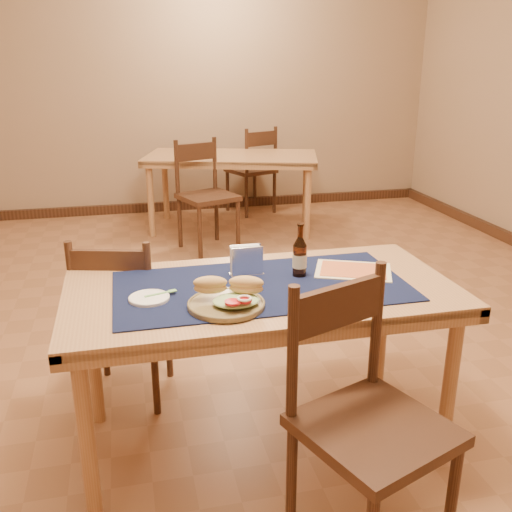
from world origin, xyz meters
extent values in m
cube|color=#966341|center=(0.00, 0.00, -0.01)|extent=(6.00, 7.00, 0.02)
cube|color=#A08167|center=(0.00, 3.51, 1.40)|extent=(6.00, 0.02, 2.80)
cylinder|color=#AC7E51|center=(-0.72, -1.12, 0.35)|extent=(0.06, 0.06, 0.71)
cylinder|color=#AC7E51|center=(0.72, -1.12, 0.35)|extent=(0.06, 0.06, 0.71)
cylinder|color=#AC7E51|center=(-0.72, -0.48, 0.35)|extent=(0.06, 0.06, 0.71)
cylinder|color=#AC7E51|center=(0.72, -0.48, 0.35)|extent=(0.06, 0.06, 0.71)
cube|color=#AC7E51|center=(0.00, -0.80, 0.73)|extent=(1.60, 0.80, 0.04)
cube|color=#0E1336|center=(0.00, -0.80, 0.75)|extent=(1.20, 0.60, 0.01)
cube|color=#3F2516|center=(0.00, 3.47, 0.05)|extent=(6.00, 0.06, 0.10)
cylinder|color=#AC7E51|center=(-0.28, 2.50, 0.35)|extent=(0.06, 0.06, 0.71)
cylinder|color=#AC7E51|center=(1.15, 2.07, 0.35)|extent=(0.06, 0.06, 0.71)
cylinder|color=#AC7E51|center=(-0.09, 3.14, 0.35)|extent=(0.06, 0.06, 0.71)
cylinder|color=#AC7E51|center=(1.34, 2.71, 0.35)|extent=(0.06, 0.06, 0.71)
cube|color=#AC7E51|center=(0.53, 2.60, 0.73)|extent=(1.83, 1.27, 0.04)
cylinder|color=#3F2516|center=(-0.35, -0.15, 0.22)|extent=(0.03, 0.03, 0.44)
cylinder|color=#3F2516|center=(-0.69, -0.06, 0.22)|extent=(0.03, 0.03, 0.44)
cylinder|color=#3F2516|center=(-0.45, -0.49, 0.22)|extent=(0.03, 0.03, 0.44)
cylinder|color=#3F2516|center=(-0.78, -0.39, 0.22)|extent=(0.03, 0.03, 0.44)
cube|color=#3F2516|center=(-0.57, -0.27, 0.44)|extent=(0.50, 0.50, 0.04)
cube|color=#3F2516|center=(-0.62, -0.45, 0.77)|extent=(0.34, 0.12, 0.14)
cylinder|color=#3F2516|center=(-0.45, -0.50, 0.66)|extent=(0.03, 0.03, 0.45)
cylinder|color=#3F2516|center=(-0.78, -0.40, 0.66)|extent=(0.03, 0.03, 0.45)
cylinder|color=#3F2516|center=(0.47, -1.57, 0.24)|extent=(0.04, 0.04, 0.48)
cylinder|color=#3F2516|center=(-0.03, -1.35, 0.24)|extent=(0.04, 0.04, 0.48)
cylinder|color=#3F2516|center=(0.33, -1.21, 0.24)|extent=(0.04, 0.04, 0.48)
cube|color=#3F2516|center=(0.22, -1.46, 0.48)|extent=(0.58, 0.58, 0.04)
cube|color=#3F2516|center=(0.15, -1.27, 0.85)|extent=(0.37, 0.17, 0.15)
cylinder|color=#3F2516|center=(-0.03, -1.34, 0.72)|extent=(0.04, 0.04, 0.49)
cylinder|color=#3F2516|center=(0.33, -1.20, 0.72)|extent=(0.04, 0.04, 0.49)
cylinder|color=#3F2516|center=(0.08, 1.75, 0.24)|extent=(0.04, 0.04, 0.48)
cylinder|color=#3F2516|center=(0.44, 1.88, 0.24)|extent=(0.04, 0.04, 0.48)
cylinder|color=#3F2516|center=(-0.05, 2.11, 0.24)|extent=(0.04, 0.04, 0.48)
cylinder|color=#3F2516|center=(0.31, 2.24, 0.24)|extent=(0.04, 0.04, 0.48)
cube|color=#3F2516|center=(0.20, 1.99, 0.48)|extent=(0.58, 0.58, 0.04)
cube|color=#3F2516|center=(0.13, 2.18, 0.86)|extent=(0.37, 0.16, 0.15)
cylinder|color=#3F2516|center=(-0.05, 2.12, 0.73)|extent=(0.04, 0.04, 0.49)
cylinder|color=#3F2516|center=(0.31, 2.25, 0.73)|extent=(0.04, 0.04, 0.49)
cylinder|color=#3F2516|center=(0.97, 3.46, 0.24)|extent=(0.04, 0.04, 0.47)
cylinder|color=#3F2516|center=(0.62, 3.31, 0.24)|extent=(0.04, 0.04, 0.47)
cylinder|color=#3F2516|center=(1.11, 3.11, 0.24)|extent=(0.04, 0.04, 0.47)
cylinder|color=#3F2516|center=(0.76, 2.96, 0.24)|extent=(0.04, 0.04, 0.47)
cube|color=#3F2516|center=(0.86, 3.21, 0.47)|extent=(0.57, 0.57, 0.04)
cube|color=#3F2516|center=(0.94, 3.03, 0.84)|extent=(0.36, 0.17, 0.15)
cylinder|color=#3F2516|center=(1.11, 3.10, 0.71)|extent=(0.04, 0.04, 0.48)
cylinder|color=#3F2516|center=(0.76, 2.95, 0.71)|extent=(0.04, 0.04, 0.48)
cylinder|color=brown|center=(-0.18, -0.98, 0.76)|extent=(0.29, 0.29, 0.02)
torus|color=brown|center=(-0.18, -0.98, 0.77)|extent=(0.29, 0.29, 0.01)
ellipsoid|color=#B0CF8E|center=(-0.15, -1.00, 0.79)|extent=(0.18, 0.14, 0.03)
ellipsoid|color=tan|center=(-0.23, -0.94, 0.83)|extent=(0.13, 0.08, 0.07)
ellipsoid|color=tan|center=(-0.10, -0.97, 0.83)|extent=(0.14, 0.10, 0.07)
cylinder|color=red|center=(-0.17, -1.06, 0.81)|extent=(0.06, 0.06, 0.01)
cylinder|color=red|center=(-0.13, -1.05, 0.81)|extent=(0.05, 0.05, 0.01)
torus|color=white|center=(-0.13, -1.06, 0.82)|extent=(0.06, 0.06, 0.01)
cylinder|color=white|center=(-0.46, -0.84, 0.76)|extent=(0.16, 0.16, 0.01)
torus|color=white|center=(-0.46, -0.84, 0.77)|extent=(0.16, 0.16, 0.01)
cube|color=#73C169|center=(-0.43, -0.83, 0.77)|extent=(0.10, 0.04, 0.00)
cube|color=#73C169|center=(-0.37, -0.81, 0.77)|extent=(0.04, 0.03, 0.00)
cylinder|color=#4B210D|center=(0.19, -0.73, 0.82)|extent=(0.06, 0.06, 0.13)
cone|color=#4B210D|center=(0.19, -0.73, 0.91)|extent=(0.06, 0.06, 0.04)
cylinder|color=#4B210D|center=(0.19, -0.73, 0.95)|extent=(0.02, 0.02, 0.05)
cylinder|color=#4B210D|center=(0.19, -0.73, 0.98)|extent=(0.03, 0.03, 0.01)
cylinder|color=beige|center=(0.19, -0.73, 0.82)|extent=(0.06, 0.06, 0.06)
cube|color=white|center=(-0.03, -0.66, 0.76)|extent=(0.15, 0.05, 0.00)
cube|color=white|center=(-0.03, -0.68, 0.82)|extent=(0.14, 0.01, 0.12)
cube|color=white|center=(-0.03, -0.64, 0.82)|extent=(0.14, 0.01, 0.12)
cube|color=white|center=(-0.03, -0.66, 0.82)|extent=(0.13, 0.04, 0.11)
cube|color=#4688E2|center=(-0.03, -0.68, 0.83)|extent=(0.09, 0.00, 0.04)
cube|color=beige|center=(0.43, -0.73, 0.76)|extent=(0.39, 0.35, 0.00)
cube|color=#CF6335|center=(0.43, -0.73, 0.76)|extent=(0.34, 0.29, 0.00)
camera|label=1|loc=(-0.52, -2.92, 1.64)|focal=40.00mm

